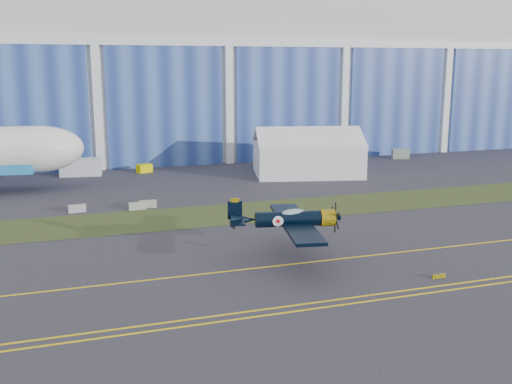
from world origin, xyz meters
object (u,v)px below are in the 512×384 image
object	(u,v)px
warbird	(289,219)
tug	(144,168)
tent	(307,150)
shipping_container	(81,167)

from	to	relation	value
warbird	tug	xyz separation A→B (m)	(-5.77, 48.32, -3.03)
tent	tug	bearing A→B (deg)	171.12
warbird	tug	bearing A→B (deg)	107.99
shipping_container	tug	world-z (taller)	shipping_container
tent	shipping_container	distance (m)	35.42
warbird	tug	size ratio (longest dim) A/B	6.72
warbird	shipping_container	bearing A→B (deg)	118.95
warbird	shipping_container	distance (m)	50.99
tent	tug	world-z (taller)	tent
warbird	tent	xyz separation A→B (m)	(18.32, 38.44, 0.10)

